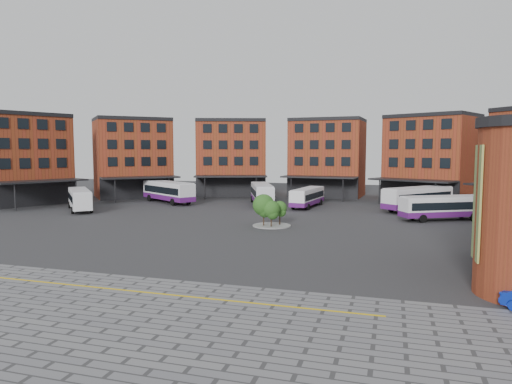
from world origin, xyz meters
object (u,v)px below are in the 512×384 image
(bus_e, at_px, (418,198))
(bus_b, at_px, (168,191))
(bus_a, at_px, (80,198))
(bus_d, at_px, (307,197))
(tree_island, at_px, (269,209))
(bus_f, at_px, (443,207))
(bus_c, at_px, (262,194))

(bus_e, bearing_deg, bus_b, -137.35)
(bus_a, relative_size, bus_d, 0.92)
(tree_island, height_order, bus_d, tree_island)
(bus_b, distance_m, bus_f, 42.31)
(bus_b, xyz_separation_m, bus_d, (23.17, 0.86, -0.34))
(bus_c, height_order, bus_d, bus_c)
(tree_island, distance_m, bus_f, 22.27)
(bus_d, distance_m, bus_f, 20.25)
(bus_b, distance_m, bus_c, 15.81)
(tree_island, relative_size, bus_a, 0.45)
(bus_b, distance_m, bus_e, 39.12)
(tree_island, xyz_separation_m, bus_a, (-29.93, 5.87, -0.24))
(bus_f, bearing_deg, bus_e, 168.44)
(bus_b, relative_size, bus_f, 1.12)
(bus_b, bearing_deg, bus_f, -66.46)
(bus_a, height_order, bus_e, bus_e)
(tree_island, xyz_separation_m, bus_c, (-6.45, 19.71, -0.24))
(bus_b, height_order, bus_e, bus_b)
(bus_e, bearing_deg, bus_f, -32.14)
(bus_a, height_order, bus_c, bus_c)
(bus_e, bearing_deg, tree_island, -90.15)
(bus_b, bearing_deg, tree_island, -95.77)
(tree_island, distance_m, bus_d, 19.13)
(tree_island, relative_size, bus_c, 0.37)
(bus_b, height_order, bus_c, bus_b)
(tree_island, height_order, bus_c, tree_island)
(bus_c, distance_m, bus_d, 7.46)
(bus_a, xyz_separation_m, bus_b, (7.74, 12.36, 0.10))
(bus_d, distance_m, bus_e, 15.94)
(bus_a, xyz_separation_m, bus_c, (23.48, 13.83, -0.00))
(bus_f, bearing_deg, bus_a, -112.58)
(bus_c, distance_m, bus_f, 27.40)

